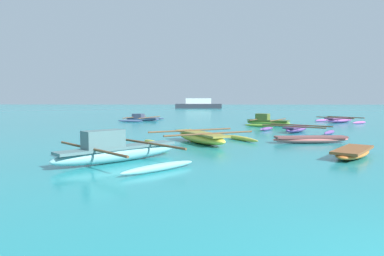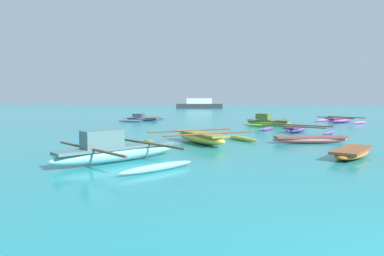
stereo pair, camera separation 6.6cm
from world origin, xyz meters
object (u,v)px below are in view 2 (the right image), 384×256
moored_boat_3 (142,118)px  moored_boat_6 (310,139)px  moored_boat_1 (340,120)px  moored_boat_0 (296,129)px  moored_boat_4 (352,152)px  moored_boat_7 (116,151)px  moored_boat_5 (267,122)px  distant_ferry (199,104)px  moored_boat_2 (200,137)px

moored_boat_3 → moored_boat_6: moored_boat_3 is taller
moored_boat_1 → moored_boat_6: size_ratio=1.16×
moored_boat_1 → moored_boat_6: (-6.31, -12.84, -0.05)m
moored_boat_0 → moored_boat_4: size_ratio=1.59×
moored_boat_3 → moored_boat_7: (2.70, -19.38, 0.12)m
moored_boat_4 → moored_boat_6: moored_boat_6 is taller
moored_boat_0 → moored_boat_4: moored_boat_0 is taller
moored_boat_4 → moored_boat_3: bearing=64.7°
moored_boat_5 → moored_boat_7: bearing=-85.5°
distant_ferry → moored_boat_3: bearing=-96.3°
moored_boat_3 → moored_boat_6: (9.77, -14.83, -0.03)m
distant_ferry → moored_boat_2: bearing=-89.3°
moored_boat_2 → moored_boat_4: 5.91m
moored_boat_0 → distant_ferry: (-6.00, 50.40, 0.65)m
moored_boat_0 → moored_boat_1: bearing=1.8°
distant_ferry → moored_boat_6: bearing=-84.5°
moored_boat_1 → moored_boat_4: size_ratio=1.49×
moored_boat_3 → moored_boat_6: bearing=-38.4°
moored_boat_7 → moored_boat_4: bearing=-37.2°
moored_boat_7 → distant_ferry: 59.75m
moored_boat_2 → moored_boat_7: size_ratio=1.11×
moored_boat_3 → moored_boat_4: (9.98, -18.38, -0.03)m
moored_boat_3 → moored_boat_6: size_ratio=1.43×
moored_boat_2 → moored_boat_6: (4.63, 0.17, -0.07)m
moored_boat_3 → distant_ferry: distant_ferry is taller
moored_boat_0 → moored_boat_5: size_ratio=1.01×
moored_boat_0 → distant_ferry: 50.76m
moored_boat_2 → moored_boat_4: (4.84, -3.38, -0.08)m
moored_boat_0 → moored_boat_6: 4.82m
moored_boat_3 → distant_ferry: bearing=101.9°
moored_boat_1 → moored_boat_7: bearing=-163.6°
moored_boat_0 → moored_boat_4: bearing=-146.8°
moored_boat_0 → moored_boat_6: bearing=-151.8°
moored_boat_3 → moored_boat_5: moored_boat_5 is taller
moored_boat_2 → moored_boat_1: bearing=110.7°
moored_boat_1 → distant_ferry: bearing=69.2°
moored_boat_4 → moored_boat_7: moored_boat_7 is taller
moored_boat_4 → moored_boat_7: 7.35m
moored_boat_1 → moored_boat_0: bearing=-160.8°
moored_boat_4 → moored_boat_5: (-0.18, 13.36, 0.11)m
moored_boat_2 → moored_boat_5: size_ratio=1.23×
moored_boat_1 → moored_boat_4: bearing=-146.5°
moored_boat_7 → moored_boat_1: bearing=7.5°
moored_boat_2 → moored_boat_5: moored_boat_5 is taller
moored_boat_2 → moored_boat_4: bearing=25.8°
moored_boat_5 → moored_boat_6: moored_boat_5 is taller
moored_boat_2 → moored_boat_4: moored_boat_2 is taller
moored_boat_4 → moored_boat_6: 3.56m
moored_boat_7 → distant_ferry: size_ratio=0.48×
moored_boat_0 → distant_ferry: size_ratio=0.44×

